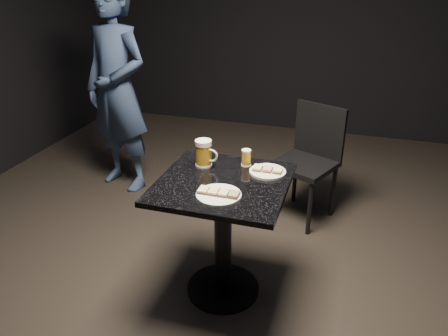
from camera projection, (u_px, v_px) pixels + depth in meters
The scene contains 10 objects.
floor at pixel (223, 289), 2.69m from camera, with size 6.00×6.00×0.00m, color black.
plate_large at pixel (219, 195), 2.21m from camera, with size 0.23×0.23×0.01m, color white.
plate_small at pixel (268, 172), 2.46m from camera, with size 0.21×0.21×0.01m, color white.
patron at pixel (117, 90), 3.62m from camera, with size 0.63×0.41×1.73m, color navy.
table at pixel (223, 219), 2.47m from camera, with size 0.70×0.70×0.75m.
beer_mug at pixel (204, 153), 2.51m from camera, with size 0.14×0.10×0.16m.
beer_tumbler at pixel (246, 158), 2.53m from camera, with size 0.06×0.06×0.10m.
chair at pixel (310, 156), 3.30m from camera, with size 0.54×0.54×0.87m.
canapes_on_plate_large at pixel (219, 192), 2.21m from camera, with size 0.21×0.07×0.02m.
canapes_on_plate_small at pixel (268, 169), 2.45m from camera, with size 0.17×0.07×0.02m.
Camera 1 is at (0.63, -2.01, 1.83)m, focal length 35.00 mm.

